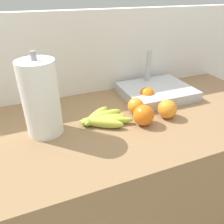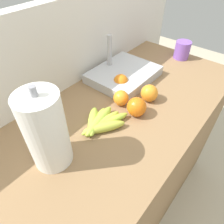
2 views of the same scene
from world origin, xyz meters
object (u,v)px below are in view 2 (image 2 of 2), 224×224
object	(u,v)px
banana_bunch	(100,123)
orange_right	(121,98)
orange_back_left	(137,107)
paper_towel_roll	(46,131)
orange_far_right	(121,82)
sink_basin	(123,74)
mug	(182,50)
orange_back_right	(149,93)

from	to	relation	value
banana_bunch	orange_right	distance (m)	0.16
orange_back_left	paper_towel_roll	xyz separation A→B (m)	(-0.37, 0.09, 0.10)
orange_far_right	orange_back_left	size ratio (longest dim) A/B	0.89
paper_towel_roll	banana_bunch	bearing A→B (deg)	-5.66
sink_basin	mug	size ratio (longest dim) A/B	3.30
orange_back_right	orange_far_right	bearing A→B (deg)	92.48
paper_towel_roll	sink_basin	distance (m)	0.58
orange_back_right	orange_back_left	distance (m)	0.12
banana_bunch	orange_right	bearing A→B (deg)	7.57
paper_towel_roll	sink_basin	size ratio (longest dim) A/B	0.91
banana_bunch	orange_back_left	world-z (taller)	orange_back_left
orange_far_right	orange_back_right	distance (m)	0.16
orange_back_left	sink_basin	world-z (taller)	sink_basin
paper_towel_roll	sink_basin	xyz separation A→B (m)	(0.56, 0.12, -0.11)
orange_right	sink_basin	bearing A→B (deg)	34.13
orange_far_right	sink_basin	size ratio (longest dim) A/B	0.22
orange_back_right	paper_towel_roll	size ratio (longest dim) A/B	0.26
banana_bunch	mug	distance (m)	0.74
sink_basin	mug	distance (m)	0.43
orange_right	paper_towel_roll	distance (m)	0.39
mug	sink_basin	bearing A→B (deg)	161.58
paper_towel_roll	mug	world-z (taller)	paper_towel_roll
orange_right	banana_bunch	bearing A→B (deg)	-172.43
orange_back_left	orange_right	bearing A→B (deg)	81.97
orange_far_right	sink_basin	distance (m)	0.09
orange_far_right	orange_back_right	world-z (taller)	orange_back_right
paper_towel_roll	mug	size ratio (longest dim) A/B	2.99
orange_back_right	paper_towel_roll	bearing A→B (deg)	170.50
orange_back_right	mug	distance (m)	0.48
banana_bunch	orange_right	world-z (taller)	orange_right
orange_back_left	paper_towel_roll	world-z (taller)	paper_towel_roll
orange_right	orange_back_right	xyz separation A→B (m)	(0.10, -0.08, 0.00)
sink_basin	mug	world-z (taller)	sink_basin
orange_back_left	mug	world-z (taller)	mug
paper_towel_roll	sink_basin	world-z (taller)	paper_towel_roll
orange_far_right	orange_right	bearing A→B (deg)	-141.83
banana_bunch	mug	bearing A→B (deg)	0.54
banana_bunch	paper_towel_roll	size ratio (longest dim) A/B	0.71
orange_right	paper_towel_roll	size ratio (longest dim) A/B	0.23
sink_basin	banana_bunch	bearing A→B (deg)	-157.38
orange_right	orange_back_left	size ratio (longest dim) A/B	0.84
orange_back_right	mug	bearing A→B (deg)	7.97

